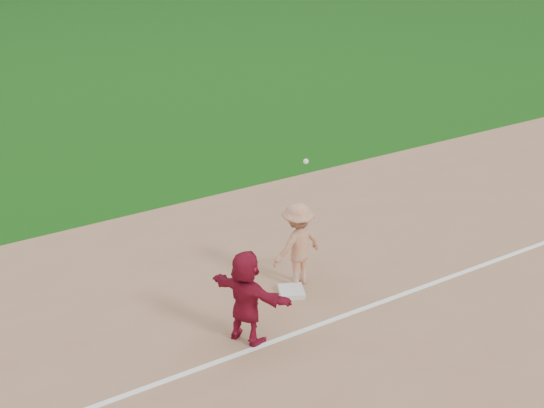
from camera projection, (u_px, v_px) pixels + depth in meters
ground at (314, 297)px, 12.58m from camera, size 160.00×160.00×0.00m
foul_line at (339, 317)px, 11.95m from camera, size 60.00×0.10×0.01m
first_base at (291, 292)px, 12.62m from camera, size 0.59×0.59×0.10m
base_runner at (246, 297)px, 11.04m from camera, size 1.11×1.59×1.65m
first_base_play at (298, 245)px, 12.64m from camera, size 1.14×0.75×2.62m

